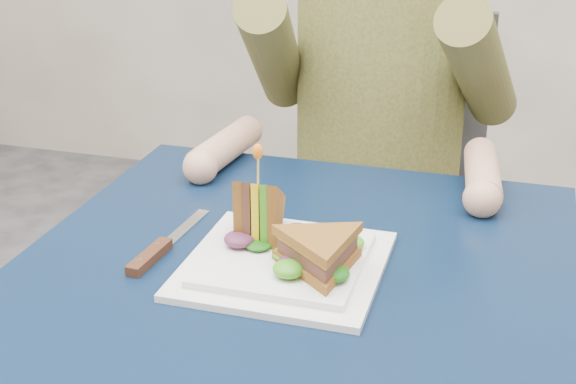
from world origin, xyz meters
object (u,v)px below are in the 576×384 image
(sandwich_flat, at_px, (320,252))
(sandwich_upright, at_px, (259,214))
(diner, at_px, (381,36))
(table, at_px, (296,310))
(fork, at_px, (210,241))
(chair, at_px, (383,191))
(knife, at_px, (157,251))
(plate, at_px, (285,263))

(sandwich_flat, relative_size, sandwich_upright, 1.41)
(sandwich_upright, bearing_deg, diner, 84.19)
(table, xyz_separation_m, fork, (-0.13, 0.02, 0.08))
(chair, height_order, sandwich_flat, chair)
(diner, relative_size, knife, 3.36)
(table, bearing_deg, sandwich_upright, 162.44)
(sandwich_flat, bearing_deg, table, 132.22)
(chair, bearing_deg, sandwich_upright, -94.88)
(diner, height_order, sandwich_flat, diner)
(chair, distance_m, fork, 0.73)
(chair, bearing_deg, plate, -90.66)
(table, bearing_deg, plate, -107.92)
(chair, relative_size, knife, 4.19)
(sandwich_flat, bearing_deg, fork, 159.00)
(sandwich_flat, bearing_deg, diner, 94.08)
(fork, bearing_deg, diner, 77.18)
(chair, relative_size, sandwich_flat, 4.76)
(table, relative_size, knife, 3.38)
(table, xyz_separation_m, plate, (-0.01, -0.03, 0.09))
(sandwich_flat, bearing_deg, sandwich_upright, 146.50)
(table, distance_m, chair, 0.72)
(diner, bearing_deg, knife, -106.51)
(table, bearing_deg, sandwich_flat, -47.78)
(diner, distance_m, fork, 0.62)
(sandwich_flat, xyz_separation_m, knife, (-0.24, 0.01, -0.04))
(sandwich_upright, relative_size, fork, 0.77)
(table, xyz_separation_m, sandwich_upright, (-0.06, 0.02, 0.13))
(table, height_order, knife, knife)
(sandwich_flat, height_order, fork, sandwich_flat)
(sandwich_flat, distance_m, fork, 0.20)
(sandwich_flat, bearing_deg, chair, 93.48)
(table, relative_size, fork, 4.18)
(diner, relative_size, fork, 4.16)
(chair, bearing_deg, fork, -100.80)
(plate, height_order, sandwich_upright, sandwich_upright)
(table, xyz_separation_m, diner, (-0.00, 0.60, 0.26))
(diner, bearing_deg, table, -90.00)
(fork, bearing_deg, chair, 79.20)
(diner, xyz_separation_m, plate, (-0.01, -0.63, -0.18))
(chair, distance_m, sandwich_upright, 0.74)
(chair, xyz_separation_m, plate, (-0.01, -0.74, 0.20))
(fork, relative_size, knife, 0.81)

